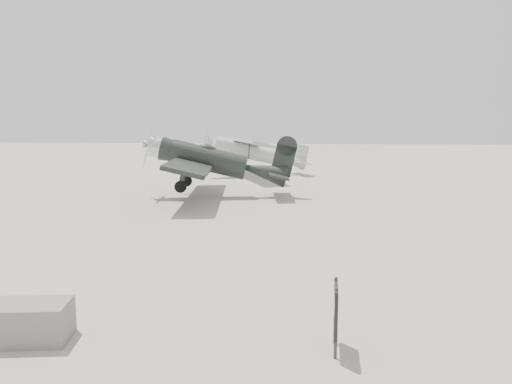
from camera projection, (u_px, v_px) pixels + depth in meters
ground at (282, 231)px, 19.83m from camera, size 160.00×160.00×0.00m
lowwing_monoplane at (215, 162)px, 28.68m from camera, size 8.63×12.07×3.88m
highwing_monoplane at (253, 149)px, 39.87m from camera, size 8.84×12.02×3.47m
equipment_block at (29, 322)px, 9.88m from camera, size 1.67×1.20×0.77m
sign_board at (336, 310)px, 9.37m from camera, size 0.10×0.94×1.35m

